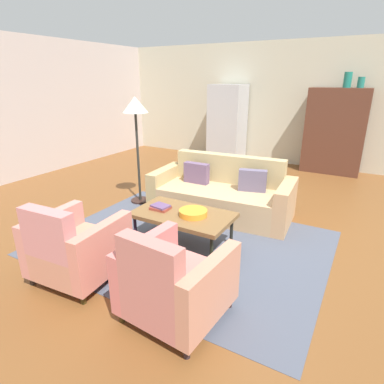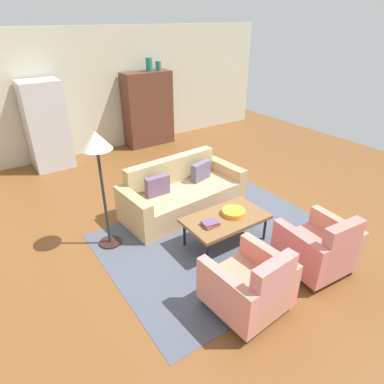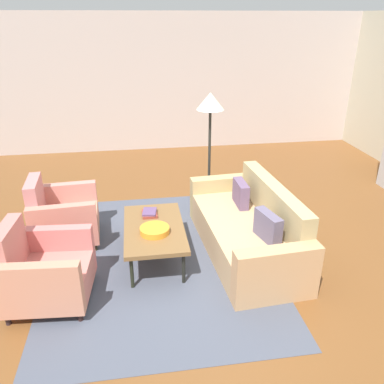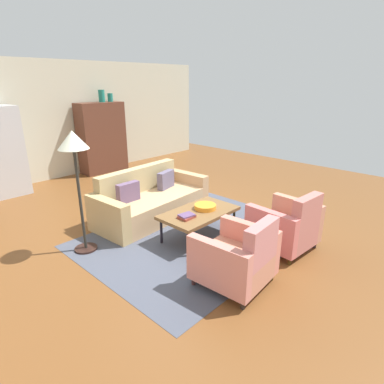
{
  "view_description": "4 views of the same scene",
  "coord_description": "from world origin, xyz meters",
  "px_view_note": "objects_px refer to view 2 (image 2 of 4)",
  "views": [
    {
      "loc": [
        1.68,
        -3.78,
        1.99
      ],
      "look_at": [
        -0.29,
        -0.3,
        0.55
      ],
      "focal_mm": 29.79,
      "sensor_mm": 36.0,
      "label": 1
    },
    {
      "loc": [
        -2.85,
        -3.78,
        2.99
      ],
      "look_at": [
        -0.4,
        -0.2,
        0.68
      ],
      "focal_mm": 31.11,
      "sensor_mm": 36.0,
      "label": 2
    },
    {
      "loc": [
        3.84,
        -0.89,
        2.69
      ],
      "look_at": [
        -0.46,
        -0.23,
        0.72
      ],
      "focal_mm": 36.35,
      "sensor_mm": 36.0,
      "label": 3
    },
    {
      "loc": [
        -3.53,
        -3.73,
        2.32
      ],
      "look_at": [
        -0.18,
        -0.58,
        0.71
      ],
      "focal_mm": 29.83,
      "sensor_mm": 36.0,
      "label": 4
    }
  ],
  "objects_px": {
    "vase_round": "(158,66)",
    "refrigerator": "(46,126)",
    "coffee_table": "(226,219)",
    "book_stack": "(210,223)",
    "armchair_right": "(320,250)",
    "floor_lamp": "(98,152)",
    "couch": "(181,194)",
    "cabinet": "(148,109)",
    "armchair_left": "(251,288)",
    "vase_tall": "(149,64)",
    "fruit_bowl": "(234,212)"
  },
  "relations": [
    {
      "from": "fruit_bowl",
      "to": "armchair_left",
      "type": "bearing_deg",
      "value": -122.3
    },
    {
      "from": "couch",
      "to": "cabinet",
      "type": "xyz_separation_m",
      "value": [
        1.13,
        3.28,
        0.61
      ]
    },
    {
      "from": "armchair_left",
      "to": "refrigerator",
      "type": "height_order",
      "value": "refrigerator"
    },
    {
      "from": "vase_round",
      "to": "couch",
      "type": "bearing_deg",
      "value": -114.39
    },
    {
      "from": "couch",
      "to": "armchair_right",
      "type": "xyz_separation_m",
      "value": [
        0.6,
        -2.35,
        0.06
      ]
    },
    {
      "from": "coffee_table",
      "to": "cabinet",
      "type": "height_order",
      "value": "cabinet"
    },
    {
      "from": "vase_round",
      "to": "refrigerator",
      "type": "distance_m",
      "value": 2.99
    },
    {
      "from": "armchair_left",
      "to": "cabinet",
      "type": "relative_size",
      "value": 0.49
    },
    {
      "from": "armchair_right",
      "to": "refrigerator",
      "type": "xyz_separation_m",
      "value": [
        -1.94,
        5.52,
        0.58
      ]
    },
    {
      "from": "coffee_table",
      "to": "vase_round",
      "type": "relative_size",
      "value": 5.69
    },
    {
      "from": "book_stack",
      "to": "refrigerator",
      "type": "xyz_separation_m",
      "value": [
        -1.03,
        4.39,
        0.46
      ]
    },
    {
      "from": "couch",
      "to": "armchair_right",
      "type": "height_order",
      "value": "armchair_right"
    },
    {
      "from": "vase_tall",
      "to": "refrigerator",
      "type": "height_order",
      "value": "vase_tall"
    },
    {
      "from": "couch",
      "to": "vase_tall",
      "type": "xyz_separation_m",
      "value": [
        1.23,
        3.27,
        1.66
      ]
    },
    {
      "from": "armchair_left",
      "to": "floor_lamp",
      "type": "relative_size",
      "value": 0.51
    },
    {
      "from": "armchair_left",
      "to": "book_stack",
      "type": "distance_m",
      "value": 1.17
    },
    {
      "from": "cabinet",
      "to": "vase_round",
      "type": "bearing_deg",
      "value": -0.77
    },
    {
      "from": "armchair_left",
      "to": "floor_lamp",
      "type": "height_order",
      "value": "floor_lamp"
    },
    {
      "from": "book_stack",
      "to": "couch",
      "type": "bearing_deg",
      "value": 76.06
    },
    {
      "from": "armchair_right",
      "to": "vase_round",
      "type": "xyz_separation_m",
      "value": [
        0.88,
        5.62,
        1.56
      ]
    },
    {
      "from": "fruit_bowl",
      "to": "book_stack",
      "type": "relative_size",
      "value": 1.44
    },
    {
      "from": "coffee_table",
      "to": "floor_lamp",
      "type": "relative_size",
      "value": 0.7
    },
    {
      "from": "book_stack",
      "to": "vase_round",
      "type": "distance_m",
      "value": 5.05
    },
    {
      "from": "armchair_left",
      "to": "vase_round",
      "type": "xyz_separation_m",
      "value": [
        2.07,
        5.62,
        1.56
      ]
    },
    {
      "from": "armchair_right",
      "to": "book_stack",
      "type": "distance_m",
      "value": 1.45
    },
    {
      "from": "coffee_table",
      "to": "book_stack",
      "type": "bearing_deg",
      "value": -173.57
    },
    {
      "from": "couch",
      "to": "fruit_bowl",
      "type": "xyz_separation_m",
      "value": [
        0.15,
        -1.19,
        0.18
      ]
    },
    {
      "from": "coffee_table",
      "to": "floor_lamp",
      "type": "distance_m",
      "value": 1.99
    },
    {
      "from": "cabinet",
      "to": "coffee_table",
      "type": "bearing_deg",
      "value": -104.18
    },
    {
      "from": "book_stack",
      "to": "vase_round",
      "type": "xyz_separation_m",
      "value": [
        1.79,
        4.49,
        1.44
      ]
    },
    {
      "from": "armchair_left",
      "to": "book_stack",
      "type": "xyz_separation_m",
      "value": [
        0.29,
        1.13,
        0.12
      ]
    },
    {
      "from": "armchair_left",
      "to": "cabinet",
      "type": "bearing_deg",
      "value": 68.96
    },
    {
      "from": "armchair_left",
      "to": "vase_round",
      "type": "distance_m",
      "value": 6.19
    },
    {
      "from": "armchair_left",
      "to": "armchair_right",
      "type": "xyz_separation_m",
      "value": [
        1.19,
        0.0,
        0.0
      ]
    },
    {
      "from": "coffee_table",
      "to": "book_stack",
      "type": "distance_m",
      "value": 0.32
    },
    {
      "from": "couch",
      "to": "refrigerator",
      "type": "distance_m",
      "value": 3.5
    },
    {
      "from": "armchair_right",
      "to": "fruit_bowl",
      "type": "xyz_separation_m",
      "value": [
        -0.45,
        1.17,
        0.13
      ]
    },
    {
      "from": "armchair_right",
      "to": "book_stack",
      "type": "xyz_separation_m",
      "value": [
        -0.9,
        1.13,
        0.12
      ]
    },
    {
      "from": "coffee_table",
      "to": "vase_tall",
      "type": "bearing_deg",
      "value": 74.6
    },
    {
      "from": "book_stack",
      "to": "cabinet",
      "type": "bearing_deg",
      "value": 72.28
    },
    {
      "from": "book_stack",
      "to": "vase_round",
      "type": "height_order",
      "value": "vase_round"
    },
    {
      "from": "vase_tall",
      "to": "vase_round",
      "type": "bearing_deg",
      "value": 0.0
    },
    {
      "from": "couch",
      "to": "coffee_table",
      "type": "bearing_deg",
      "value": 86.24
    },
    {
      "from": "coffee_table",
      "to": "book_stack",
      "type": "height_order",
      "value": "book_stack"
    },
    {
      "from": "fruit_bowl",
      "to": "floor_lamp",
      "type": "xyz_separation_m",
      "value": [
        -1.56,
        0.93,
        0.97
      ]
    },
    {
      "from": "couch",
      "to": "cabinet",
      "type": "height_order",
      "value": "cabinet"
    },
    {
      "from": "refrigerator",
      "to": "floor_lamp",
      "type": "height_order",
      "value": "refrigerator"
    },
    {
      "from": "armchair_right",
      "to": "floor_lamp",
      "type": "xyz_separation_m",
      "value": [
        -2.01,
        2.1,
        1.1
      ]
    },
    {
      "from": "fruit_bowl",
      "to": "refrigerator",
      "type": "relative_size",
      "value": 0.18
    },
    {
      "from": "vase_tall",
      "to": "refrigerator",
      "type": "xyz_separation_m",
      "value": [
        -2.57,
        -0.1,
        -1.03
      ]
    }
  ]
}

